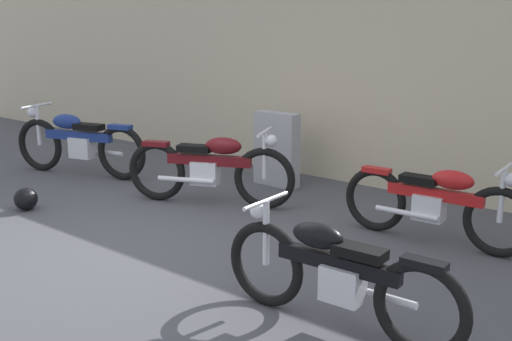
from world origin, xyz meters
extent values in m
plane|color=#47474C|center=(0.00, 0.00, 0.00)|extent=(40.00, 40.00, 0.00)
cube|color=beige|center=(0.00, 3.64, 1.43)|extent=(18.00, 0.30, 2.86)
cube|color=#9E9EA3|center=(-0.31, 2.75, 0.50)|extent=(0.65, 0.21, 1.00)
sphere|color=black|center=(-1.92, -0.03, 0.14)|extent=(0.27, 0.27, 0.27)
torus|color=black|center=(0.24, 1.79, 0.37)|extent=(0.72, 0.38, 0.74)
torus|color=black|center=(-1.02, 1.24, 0.37)|extent=(0.72, 0.38, 0.74)
cube|color=silver|center=(-0.44, 1.50, 0.39)|extent=(0.38, 0.32, 0.29)
cube|color=#590F14|center=(-0.39, 1.52, 0.56)|extent=(1.00, 0.51, 0.12)
ellipsoid|color=#590F14|center=(-0.22, 1.59, 0.74)|extent=(0.49, 0.37, 0.20)
cube|color=black|center=(-0.56, 1.44, 0.69)|extent=(0.45, 0.33, 0.08)
cube|color=#590F14|center=(-1.02, 1.24, 0.72)|extent=(0.35, 0.24, 0.06)
cylinder|color=silver|center=(0.24, 1.79, 0.65)|extent=(0.06, 0.06, 0.56)
cylinder|color=silver|center=(0.24, 1.79, 0.93)|extent=(0.27, 0.56, 0.04)
sphere|color=silver|center=(0.31, 1.83, 0.83)|extent=(0.14, 0.14, 0.14)
cylinder|color=silver|center=(-0.58, 1.30, 0.32)|extent=(0.68, 0.34, 0.06)
torus|color=black|center=(1.82, -0.18, 0.34)|extent=(0.69, 0.11, 0.68)
torus|color=black|center=(3.08, -0.13, 0.34)|extent=(0.69, 0.11, 0.68)
cube|color=silver|center=(2.50, -0.15, 0.36)|extent=(0.31, 0.20, 0.26)
cube|color=black|center=(2.45, -0.15, 0.51)|extent=(0.96, 0.13, 0.11)
ellipsoid|color=black|center=(2.28, -0.16, 0.68)|extent=(0.42, 0.20, 0.19)
cube|color=black|center=(2.62, -0.15, 0.63)|extent=(0.38, 0.18, 0.07)
cube|color=black|center=(3.08, -0.13, 0.66)|extent=(0.30, 0.12, 0.06)
cylinder|color=silver|center=(1.82, -0.18, 0.60)|extent=(0.05, 0.05, 0.51)
cylinder|color=silver|center=(1.82, -0.18, 0.86)|extent=(0.05, 0.54, 0.03)
sphere|color=silver|center=(1.74, -0.18, 0.76)|extent=(0.13, 0.13, 0.13)
cylinder|color=silver|center=(2.68, -0.03, 0.29)|extent=(0.66, 0.08, 0.06)
torus|color=black|center=(2.89, 2.00, 0.34)|extent=(0.69, 0.12, 0.69)
torus|color=black|center=(1.63, 1.94, 0.34)|extent=(0.69, 0.12, 0.69)
cube|color=silver|center=(2.21, 1.97, 0.36)|extent=(0.31, 0.20, 0.26)
cube|color=#B21919|center=(2.26, 1.97, 0.51)|extent=(0.97, 0.14, 0.11)
ellipsoid|color=#B21919|center=(2.43, 1.98, 0.68)|extent=(0.42, 0.21, 0.19)
cube|color=black|center=(2.09, 1.96, 0.63)|extent=(0.38, 0.19, 0.08)
cube|color=#B21919|center=(1.63, 1.94, 0.66)|extent=(0.31, 0.13, 0.06)
cylinder|color=silver|center=(2.89, 2.00, 0.60)|extent=(0.05, 0.05, 0.52)
cylinder|color=silver|center=(2.89, 2.00, 0.86)|extent=(0.06, 0.55, 0.03)
sphere|color=silver|center=(2.97, 2.00, 0.77)|extent=(0.13, 0.13, 0.13)
cylinder|color=silver|center=(2.03, 1.84, 0.30)|extent=(0.66, 0.09, 0.06)
torus|color=black|center=(-3.55, 1.19, 0.39)|extent=(0.77, 0.32, 0.78)
torus|color=black|center=(-2.17, 1.60, 0.39)|extent=(0.77, 0.32, 0.78)
cube|color=silver|center=(-2.81, 1.41, 0.41)|extent=(0.39, 0.30, 0.30)
cube|color=navy|center=(-2.86, 1.40, 0.58)|extent=(1.08, 0.42, 0.13)
ellipsoid|color=navy|center=(-3.04, 1.34, 0.77)|extent=(0.51, 0.34, 0.21)
cube|color=black|center=(-2.67, 1.45, 0.72)|extent=(0.46, 0.31, 0.09)
cube|color=navy|center=(-2.17, 1.60, 0.75)|extent=(0.36, 0.22, 0.06)
cylinder|color=silver|center=(-3.55, 1.19, 0.68)|extent=(0.06, 0.06, 0.59)
cylinder|color=silver|center=(-3.55, 1.19, 0.98)|extent=(0.22, 0.60, 0.04)
sphere|color=silver|center=(-3.63, 1.16, 0.87)|extent=(0.15, 0.15, 0.15)
cylinder|color=silver|center=(-2.64, 1.60, 0.34)|extent=(0.73, 0.28, 0.06)
camera|label=1|loc=(4.56, -3.66, 2.18)|focal=42.73mm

